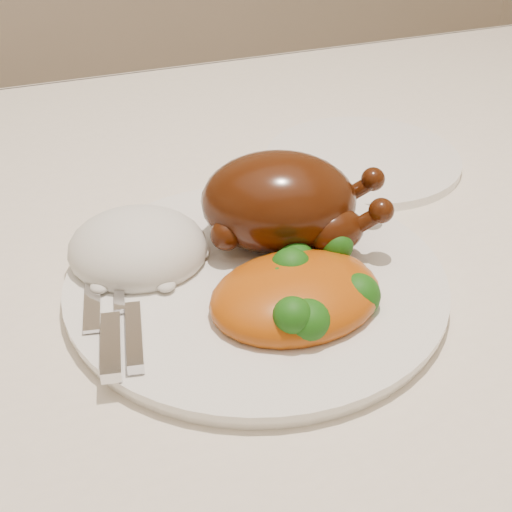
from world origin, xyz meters
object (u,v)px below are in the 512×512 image
object	(u,v)px
dining_table	(103,391)
side_plate	(363,159)
roast_chicken	(283,202)
dinner_plate	(256,283)

from	to	relation	value
dining_table	side_plate	size ratio (longest dim) A/B	7.55
dining_table	side_plate	world-z (taller)	side_plate
roast_chicken	dining_table	bearing A→B (deg)	-157.07
side_plate	roast_chicken	size ratio (longest dim) A/B	1.19
dining_table	roast_chicken	world-z (taller)	roast_chicken
roast_chicken	dinner_plate	bearing A→B (deg)	-113.90
dinner_plate	roast_chicken	size ratio (longest dim) A/B	1.73
dinner_plate	side_plate	size ratio (longest dim) A/B	1.45
dining_table	roast_chicken	bearing A→B (deg)	1.70
dinner_plate	side_plate	distance (m)	0.26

